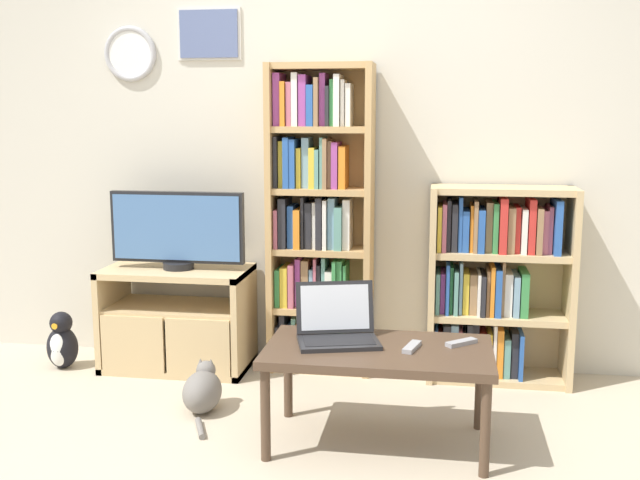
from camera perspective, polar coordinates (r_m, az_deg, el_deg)
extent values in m
cube|color=beige|center=(4.45, 0.76, 7.04)|extent=(6.83, 0.06, 2.60)
torus|color=#B2B2B7|center=(4.75, -14.27, 13.59)|extent=(0.33, 0.04, 0.33)
cylinder|color=white|center=(4.75, -14.27, 13.59)|extent=(0.27, 0.02, 0.27)
cube|color=silver|center=(4.59, -8.45, 15.27)|extent=(0.38, 0.01, 0.30)
cube|color=slate|center=(4.59, -8.47, 15.27)|extent=(0.35, 0.02, 0.27)
cube|color=tan|center=(4.70, -15.46, -5.51)|extent=(0.04, 0.47, 0.60)
cube|color=tan|center=(4.43, -5.77, -6.14)|extent=(0.04, 0.47, 0.60)
cube|color=tan|center=(4.48, -10.87, -2.34)|extent=(0.85, 0.47, 0.04)
cube|color=tan|center=(4.63, -10.65, -9.22)|extent=(0.85, 0.47, 0.04)
cube|color=tan|center=(4.53, -10.78, -5.10)|extent=(0.78, 0.43, 0.04)
cube|color=tan|center=(4.45, -14.09, -7.69)|extent=(0.37, 0.02, 0.33)
cube|color=tan|center=(4.31, -9.28, -8.08)|extent=(0.37, 0.02, 0.33)
cylinder|color=black|center=(4.45, -10.72, -1.91)|extent=(0.18, 0.18, 0.04)
cube|color=black|center=(4.41, -10.81, 0.97)|extent=(0.79, 0.05, 0.41)
cube|color=#4770A8|center=(4.39, -10.94, 0.92)|extent=(0.76, 0.01, 0.38)
cube|color=tan|center=(4.36, -3.60, 1.55)|extent=(0.04, 0.27, 1.78)
cube|color=tan|center=(4.28, 3.77, 1.38)|extent=(0.04, 0.27, 1.78)
cube|color=tan|center=(4.44, 0.31, 1.70)|extent=(0.60, 0.02, 1.78)
cube|color=tan|center=(4.52, 0.04, -9.53)|extent=(0.53, 0.24, 0.04)
cube|color=tan|center=(4.42, 0.05, -5.26)|extent=(0.53, 0.24, 0.04)
cube|color=tan|center=(4.34, 0.05, -0.81)|extent=(0.53, 0.24, 0.04)
cube|color=tan|center=(4.29, 0.05, 3.77)|extent=(0.53, 0.24, 0.04)
cube|color=tan|center=(4.27, 0.05, 8.42)|extent=(0.53, 0.24, 0.04)
cube|color=tan|center=(4.27, 0.05, 13.10)|extent=(0.53, 0.24, 0.04)
cube|color=#232328|center=(4.53, -3.06, -7.73)|extent=(0.02, 0.20, 0.23)
cube|color=#232328|center=(4.52, -2.71, -7.31)|extent=(0.03, 0.18, 0.30)
cube|color=#2856A8|center=(4.52, -2.24, -7.77)|extent=(0.03, 0.18, 0.23)
cube|color=#5B9389|center=(4.51, -1.85, -7.47)|extent=(0.03, 0.17, 0.28)
cube|color=orange|center=(4.50, -1.50, -7.71)|extent=(0.02, 0.21, 0.25)
cube|color=#9E4293|center=(4.51, -1.10, -7.79)|extent=(0.02, 0.17, 0.23)
cube|color=#388947|center=(4.50, -0.66, -7.74)|extent=(0.04, 0.18, 0.25)
cube|color=#388947|center=(4.49, -0.16, -7.92)|extent=(0.04, 0.19, 0.22)
cube|color=#232328|center=(4.48, 0.29, -7.56)|extent=(0.03, 0.18, 0.28)
cube|color=#232328|center=(4.48, 0.73, -7.89)|extent=(0.03, 0.20, 0.24)
cube|color=white|center=(4.48, 1.08, -7.71)|extent=(0.02, 0.17, 0.26)
cube|color=#93704C|center=(4.46, 1.40, -7.72)|extent=(0.02, 0.21, 0.27)
cube|color=red|center=(4.46, 1.73, -7.66)|extent=(0.02, 0.21, 0.28)
cube|color=#388947|center=(4.44, -3.04, -3.49)|extent=(0.03, 0.20, 0.22)
cube|color=gold|center=(4.43, -2.55, -3.42)|extent=(0.04, 0.21, 0.24)
cube|color=#B75B70|center=(4.41, -2.01, -3.34)|extent=(0.03, 0.21, 0.25)
cube|color=#9E4293|center=(4.42, -1.54, -3.13)|extent=(0.03, 0.17, 0.28)
cube|color=#93704C|center=(4.41, -1.01, -3.20)|extent=(0.04, 0.17, 0.28)
cube|color=#759EB7|center=(4.41, -0.53, -3.53)|extent=(0.02, 0.17, 0.23)
cube|color=#B75B70|center=(4.39, -0.23, -3.14)|extent=(0.02, 0.19, 0.29)
cube|color=#232328|center=(4.40, 0.03, -3.38)|extent=(0.02, 0.17, 0.25)
cube|color=#5B9389|center=(4.39, 0.35, -3.11)|extent=(0.02, 0.18, 0.30)
cube|color=white|center=(4.39, 0.80, -3.64)|extent=(0.04, 0.19, 0.22)
cube|color=#388947|center=(4.37, 1.23, -3.26)|extent=(0.02, 0.22, 0.28)
cube|color=#388947|center=(4.37, 1.61, -3.26)|extent=(0.03, 0.19, 0.28)
cube|color=#388947|center=(4.37, 2.00, -3.43)|extent=(0.02, 0.19, 0.26)
cube|color=#B75B70|center=(4.37, -3.14, 0.97)|extent=(0.02, 0.22, 0.22)
cube|color=#232328|center=(4.36, -2.68, 1.38)|extent=(0.04, 0.21, 0.29)
cube|color=#2856A8|center=(4.36, -2.07, 1.10)|extent=(0.04, 0.18, 0.24)
cube|color=orange|center=(4.35, -1.58, 0.95)|extent=(0.04, 0.21, 0.23)
cube|color=#232328|center=(4.34, -1.16, 1.42)|extent=(0.02, 0.19, 0.30)
cube|color=#232328|center=(4.34, -0.74, 1.20)|extent=(0.04, 0.18, 0.26)
cube|color=white|center=(4.33, -0.30, 1.21)|extent=(0.02, 0.17, 0.27)
cube|color=#232328|center=(4.32, 0.09, 1.37)|extent=(0.03, 0.21, 0.30)
cube|color=white|center=(4.32, 0.51, 1.28)|extent=(0.02, 0.21, 0.28)
cube|color=#759EB7|center=(4.32, 1.00, 1.35)|extent=(0.04, 0.18, 0.29)
cube|color=#5B9389|center=(4.31, 1.53, 1.00)|extent=(0.04, 0.22, 0.25)
cube|color=white|center=(4.30, 2.13, 1.28)|extent=(0.04, 0.18, 0.29)
cube|color=#232328|center=(4.33, -3.18, 5.97)|extent=(0.02, 0.20, 0.29)
cube|color=gold|center=(4.33, -2.80, 5.81)|extent=(0.03, 0.17, 0.27)
cube|color=#2856A8|center=(4.31, -2.38, 5.94)|extent=(0.03, 0.22, 0.29)
cube|color=#2856A8|center=(4.31, -1.93, 5.87)|extent=(0.03, 0.21, 0.28)
cube|color=gold|center=(4.31, -1.46, 5.54)|extent=(0.03, 0.18, 0.23)
cube|color=#759EB7|center=(4.31, -0.96, 5.93)|extent=(0.04, 0.17, 0.28)
cube|color=gold|center=(4.29, -0.45, 5.55)|extent=(0.03, 0.20, 0.23)
cube|color=#5B9389|center=(4.29, -0.07, 5.48)|extent=(0.02, 0.21, 0.22)
cube|color=#5B9389|center=(4.28, 0.27, 5.93)|extent=(0.02, 0.20, 0.29)
cube|color=#93704C|center=(4.28, 0.53, 5.88)|extent=(0.02, 0.22, 0.28)
cube|color=#93704C|center=(4.28, 0.88, 5.80)|extent=(0.02, 0.17, 0.27)
cube|color=#9E4293|center=(4.27, 1.26, 5.74)|extent=(0.03, 0.20, 0.26)
cube|color=orange|center=(4.27, 1.81, 5.59)|extent=(0.04, 0.19, 0.24)
cube|color=#9E4293|center=(4.32, -3.10, 10.61)|extent=(0.04, 0.19, 0.29)
cube|color=orange|center=(4.31, -2.64, 10.30)|extent=(0.03, 0.21, 0.25)
cube|color=#B75B70|center=(4.31, -2.18, 10.29)|extent=(0.03, 0.20, 0.24)
cube|color=white|center=(4.30, -1.74, 10.63)|extent=(0.03, 0.21, 0.29)
cube|color=#9E4293|center=(4.29, -1.16, 10.55)|extent=(0.04, 0.20, 0.28)
cube|color=#2856A8|center=(4.28, -0.58, 10.19)|extent=(0.04, 0.21, 0.23)
cube|color=#93704C|center=(4.28, -0.12, 10.45)|extent=(0.02, 0.21, 0.27)
cube|color=#9E4293|center=(4.28, 0.32, 10.62)|extent=(0.03, 0.17, 0.29)
cube|color=#232328|center=(4.27, 0.70, 10.15)|extent=(0.02, 0.19, 0.22)
cube|color=#388947|center=(4.27, 1.05, 10.39)|extent=(0.02, 0.18, 0.26)
cube|color=white|center=(4.26, 1.43, 10.57)|extent=(0.03, 0.21, 0.28)
cube|color=white|center=(4.26, 1.87, 10.37)|extent=(0.02, 0.19, 0.25)
cube|color=white|center=(4.26, 2.26, 10.23)|extent=(0.03, 0.18, 0.23)
cube|color=tan|center=(4.30, 8.52, -3.25)|extent=(0.04, 0.32, 1.10)
cube|color=tan|center=(4.36, 18.50, -3.48)|extent=(0.04, 0.32, 1.10)
cube|color=tan|center=(4.46, 13.41, -2.94)|extent=(0.79, 0.02, 1.10)
cube|color=tan|center=(4.46, 13.27, -10.07)|extent=(0.72, 0.28, 0.04)
cube|color=tan|center=(4.35, 13.45, -5.66)|extent=(0.72, 0.28, 0.04)
cube|color=tan|center=(4.27, 13.64, -1.06)|extent=(0.72, 0.28, 0.04)
cube|color=tan|center=(4.22, 13.83, 3.69)|extent=(0.72, 0.28, 0.04)
cube|color=#2856A8|center=(4.40, 8.83, -8.10)|extent=(0.02, 0.26, 0.27)
cube|color=red|center=(4.41, 9.13, -8.27)|extent=(0.02, 0.25, 0.24)
cube|color=#232328|center=(4.40, 9.61, -7.95)|extent=(0.04, 0.24, 0.29)
cube|color=#759EB7|center=(4.41, 10.18, -7.93)|extent=(0.04, 0.23, 0.29)
cube|color=#B75B70|center=(4.41, 10.61, -8.16)|extent=(0.02, 0.25, 0.26)
cube|color=#759EB7|center=(4.42, 10.92, -8.29)|extent=(0.02, 0.20, 0.23)
cube|color=#232328|center=(4.40, 11.27, -7.91)|extent=(0.03, 0.25, 0.30)
cube|color=#232328|center=(4.42, 11.71, -7.89)|extent=(0.04, 0.20, 0.30)
cube|color=red|center=(4.42, 12.26, -8.35)|extent=(0.04, 0.25, 0.24)
cube|color=gold|center=(4.42, 12.72, -8.25)|extent=(0.03, 0.22, 0.25)
cube|color=white|center=(4.42, 13.09, -7.94)|extent=(0.02, 0.23, 0.30)
cube|color=orange|center=(4.42, 13.47, -8.10)|extent=(0.04, 0.22, 0.28)
cube|color=#5B9389|center=(4.44, 13.97, -8.43)|extent=(0.04, 0.22, 0.22)
cube|color=#232328|center=(4.44, 14.51, -8.20)|extent=(0.04, 0.21, 0.26)
cube|color=#2856A8|center=(4.43, 14.96, -8.27)|extent=(0.02, 0.26, 0.26)
cube|color=#5B9389|center=(4.32, 8.98, -3.81)|extent=(0.02, 0.23, 0.23)
cube|color=#9E4293|center=(4.33, 9.33, -3.80)|extent=(0.03, 0.20, 0.23)
cube|color=#2856A8|center=(4.31, 9.69, -3.48)|extent=(0.02, 0.25, 0.29)
cube|color=#388947|center=(4.32, 9.97, -3.58)|extent=(0.02, 0.20, 0.27)
cube|color=#5B9389|center=(4.31, 10.31, -3.74)|extent=(0.02, 0.25, 0.25)
cube|color=#759EB7|center=(4.32, 10.66, -3.44)|extent=(0.02, 0.22, 0.29)
cube|color=gold|center=(4.33, 11.03, -3.82)|extent=(0.03, 0.20, 0.23)
cube|color=#93704C|center=(4.33, 11.57, -3.86)|extent=(0.04, 0.20, 0.23)
cube|color=white|center=(4.32, 11.97, -3.87)|extent=(0.02, 0.25, 0.23)
cube|color=#232328|center=(4.32, 12.27, -3.93)|extent=(0.02, 0.26, 0.23)
cube|color=#93704C|center=(4.32, 12.62, -3.72)|extent=(0.02, 0.23, 0.26)
cube|color=orange|center=(4.32, 12.93, -3.59)|extent=(0.02, 0.25, 0.28)
cube|color=#2856A8|center=(4.32, 13.35, -3.71)|extent=(0.03, 0.26, 0.26)
cube|color=#93704C|center=(4.33, 13.70, -3.44)|extent=(0.02, 0.22, 0.30)
cube|color=white|center=(4.34, 14.08, -3.86)|extent=(0.04, 0.21, 0.24)
cube|color=#759EB7|center=(4.34, 14.64, -3.94)|extent=(0.03, 0.23, 0.23)
cube|color=#388947|center=(4.34, 15.21, -3.84)|extent=(0.04, 0.24, 0.25)
cube|color=gold|center=(4.25, 9.11, 0.98)|extent=(0.02, 0.25, 0.25)
cube|color=#B75B70|center=(4.24, 9.46, 1.07)|extent=(0.02, 0.25, 0.26)
cube|color=#232328|center=(4.25, 9.79, 1.20)|extent=(0.02, 0.22, 0.28)
cube|color=#232328|center=(4.25, 10.21, 1.05)|extent=(0.03, 0.23, 0.26)
cube|color=#2856A8|center=(4.25, 10.63, 1.31)|extent=(0.02, 0.22, 0.30)
cube|color=#2856A8|center=(4.26, 11.02, 0.80)|extent=(0.03, 0.22, 0.23)
cube|color=orange|center=(4.26, 11.44, 0.99)|extent=(0.02, 0.21, 0.26)
cube|color=#93704C|center=(4.25, 11.73, 1.14)|extent=(0.02, 0.25, 0.28)
cube|color=#2856A8|center=(4.25, 12.15, 0.81)|extent=(0.04, 0.25, 0.24)
cube|color=#93704C|center=(4.26, 12.70, 1.08)|extent=(0.04, 0.20, 0.28)
cube|color=#388947|center=(4.26, 13.16, 1.03)|extent=(0.03, 0.24, 0.27)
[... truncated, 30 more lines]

